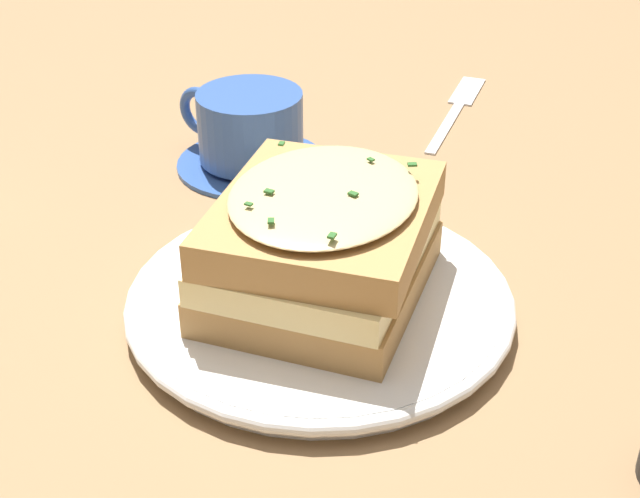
{
  "coord_description": "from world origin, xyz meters",
  "views": [
    {
      "loc": [
        -0.33,
        -0.28,
        0.32
      ],
      "look_at": [
        0.03,
        -0.02,
        0.05
      ],
      "focal_mm": 50.0,
      "sensor_mm": 36.0,
      "label": 1
    }
  ],
  "objects_px": {
    "dinner_plate": "(320,301)",
    "fork": "(460,103)",
    "teacup_with_saucer": "(249,133)",
    "sandwich": "(322,242)"
  },
  "relations": [
    {
      "from": "sandwich",
      "to": "dinner_plate",
      "type": "bearing_deg",
      "value": 130.84
    },
    {
      "from": "teacup_with_saucer",
      "to": "sandwich",
      "type": "bearing_deg",
      "value": 140.06
    },
    {
      "from": "teacup_with_saucer",
      "to": "fork",
      "type": "distance_m",
      "value": 0.22
    },
    {
      "from": "dinner_plate",
      "to": "sandwich",
      "type": "xyz_separation_m",
      "value": [
        0.0,
        -0.0,
        0.04
      ]
    },
    {
      "from": "teacup_with_saucer",
      "to": "fork",
      "type": "xyz_separation_m",
      "value": [
        0.21,
        -0.08,
        -0.03
      ]
    },
    {
      "from": "teacup_with_saucer",
      "to": "fork",
      "type": "bearing_deg",
      "value": -111.83
    },
    {
      "from": "dinner_plate",
      "to": "teacup_with_saucer",
      "type": "height_order",
      "value": "teacup_with_saucer"
    },
    {
      "from": "sandwich",
      "to": "fork",
      "type": "bearing_deg",
      "value": 14.76
    },
    {
      "from": "dinner_plate",
      "to": "fork",
      "type": "height_order",
      "value": "dinner_plate"
    },
    {
      "from": "dinner_plate",
      "to": "fork",
      "type": "relative_size",
      "value": 1.33
    }
  ]
}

